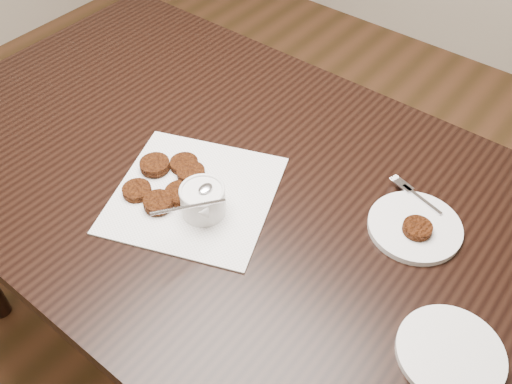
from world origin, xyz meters
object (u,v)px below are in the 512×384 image
table (219,267)px  napkin (194,194)px  plate_with_patty (415,225)px  sauce_ramekin (202,189)px  plate_empty (450,353)px

table → napkin: napkin is taller
plate_with_patty → table: bearing=-165.6°
plate_with_patty → sauce_ramekin: bearing=-147.8°
napkin → plate_empty: size_ratio=1.81×
napkin → table: bearing=111.0°
plate_with_patty → plate_empty: bearing=-50.5°
napkin → sauce_ramekin: sauce_ramekin is taller
sauce_ramekin → plate_empty: sauce_ramekin is taller
sauce_ramekin → plate_empty: (0.52, 0.02, -0.06)m
napkin → plate_empty: (0.57, -0.01, 0.00)m
table → plate_empty: size_ratio=8.11×
plate_empty → plate_with_patty: bearing=129.5°
plate_empty → napkin: bearing=179.3°
sauce_ramekin → plate_empty: 0.53m
plate_empty → table: bearing=171.0°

